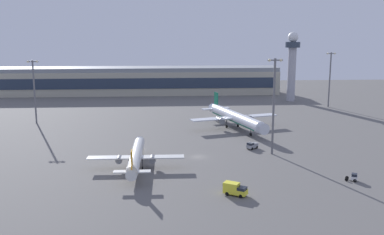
{
  "coord_description": "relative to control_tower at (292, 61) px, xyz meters",
  "views": [
    {
      "loc": [
        -10.49,
        -134.67,
        39.25
      ],
      "look_at": [
        0.85,
        43.17,
        4.0
      ],
      "focal_mm": 41.99,
      "sensor_mm": 36.0,
      "label": 1
    }
  ],
  "objects": [
    {
      "name": "apron_light_east",
      "position": [
        -124.5,
        -52.08,
        -6.65
      ],
      "size": [
        4.8,
        0.9,
        26.58
      ],
      "color": "slate",
      "rests_on": "ground"
    },
    {
      "name": "pushback_tug",
      "position": [
        -20.85,
        -133.11,
        -20.72
      ],
      "size": [
        3.55,
        2.97,
        2.05
      ],
      "rotation": [
        0.0,
        0.0,
        4.26
      ],
      "color": "white",
      "rests_on": "ground"
    },
    {
      "name": "apron_light_central",
      "position": [
        -36.03,
        -105.97,
        -4.67
      ],
      "size": [
        4.8,
        0.9,
        30.44
      ],
      "color": "slate",
      "rests_on": "ground"
    },
    {
      "name": "ground_plane",
      "position": [
        -59.86,
        -107.83,
        -21.79
      ],
      "size": [
        416.0,
        416.0,
        0.0
      ],
      "primitive_type": "plane",
      "color": "#605E5B"
    },
    {
      "name": "terminal_building",
      "position": [
        -85.45,
        32.57,
        -13.7
      ],
      "size": [
        169.83,
        22.4,
        16.4
      ],
      "color": "#B2AD99",
      "rests_on": "ground"
    },
    {
      "name": "apron_light_west",
      "position": [
        13.55,
        -21.35,
        -6.03
      ],
      "size": [
        4.8,
        0.9,
        27.78
      ],
      "color": "slate",
      "rests_on": "ground"
    },
    {
      "name": "airplane_taxiway_distant",
      "position": [
        -42.05,
        -68.21,
        -17.21
      ],
      "size": [
        36.37,
        46.3,
        12.12
      ],
      "rotation": [
        0.0,
        0.0,
        3.43
      ],
      "color": "silver",
      "rests_on": "ground"
    },
    {
      "name": "catering_truck",
      "position": [
        -53.61,
        -141.26,
        -20.21
      ],
      "size": [
        6.05,
        4.94,
        3.05
      ],
      "rotation": [
        0.0,
        0.0,
        4.17
      ],
      "color": "yellow",
      "rests_on": "ground"
    },
    {
      "name": "control_tower",
      "position": [
        0.0,
        0.0,
        0.0
      ],
      "size": [
        8.0,
        8.0,
        37.68
      ],
      "color": "#A8A8B2",
      "rests_on": "ground"
    },
    {
      "name": "airplane_far_stand",
      "position": [
        -78.48,
        -118.18,
        -18.34
      ],
      "size": [
        27.56,
        35.47,
        9.12
      ],
      "rotation": [
        0.0,
        0.0,
        -0.01
      ],
      "color": "silver",
      "rests_on": "ground"
    },
    {
      "name": "cargo_loader",
      "position": [
        -41.15,
        -99.48,
        -20.61
      ],
      "size": [
        4.39,
        4.22,
        2.25
      ],
      "rotation": [
        0.0,
        0.0,
        2.3
      ],
      "color": "gray",
      "rests_on": "ground"
    }
  ]
}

